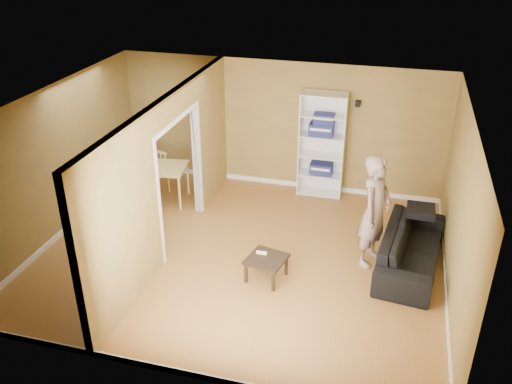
% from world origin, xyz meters
% --- Properties ---
extents(room_shell, '(6.50, 6.50, 6.50)m').
position_xyz_m(room_shell, '(0.00, 0.00, 1.30)').
color(room_shell, '#99583F').
rests_on(room_shell, ground).
extents(partition, '(0.22, 5.50, 2.60)m').
position_xyz_m(partition, '(-1.20, 0.00, 1.30)').
color(partition, '#A27E3A').
rests_on(partition, ground).
extents(wall_speaker, '(0.10, 0.10, 0.10)m').
position_xyz_m(wall_speaker, '(1.50, 2.69, 1.90)').
color(wall_speaker, black).
rests_on(wall_speaker, room_shell).
extents(sofa, '(2.29, 1.18, 0.84)m').
position_xyz_m(sofa, '(2.70, 0.42, 0.42)').
color(sofa, black).
rests_on(sofa, ground).
extents(person, '(0.96, 0.86, 2.17)m').
position_xyz_m(person, '(2.07, 0.37, 1.09)').
color(person, slate).
rests_on(person, ground).
extents(bookshelf, '(0.88, 0.38, 2.09)m').
position_xyz_m(bookshelf, '(0.89, 2.61, 1.04)').
color(bookshelf, white).
rests_on(bookshelf, ground).
extents(paper_box_navy_a, '(0.44, 0.28, 0.22)m').
position_xyz_m(paper_box_navy_a, '(0.90, 2.56, 0.55)').
color(paper_box_navy_a, '#121849').
rests_on(paper_box_navy_a, bookshelf).
extents(paper_box_navy_b, '(0.46, 0.30, 0.23)m').
position_xyz_m(paper_box_navy_b, '(0.86, 2.56, 1.38)').
color(paper_box_navy_b, navy).
rests_on(paper_box_navy_b, bookshelf).
extents(paper_box_navy_c, '(0.39, 0.26, 0.20)m').
position_xyz_m(paper_box_navy_c, '(0.90, 2.56, 1.56)').
color(paper_box_navy_c, navy).
rests_on(paper_box_navy_c, bookshelf).
extents(coffee_table, '(0.56, 0.56, 0.37)m').
position_xyz_m(coffee_table, '(0.56, -0.53, 0.32)').
color(coffee_table, black).
rests_on(coffee_table, ground).
extents(game_controller, '(0.17, 0.04, 0.03)m').
position_xyz_m(game_controller, '(0.46, -0.43, 0.39)').
color(game_controller, white).
rests_on(game_controller, coffee_table).
extents(dining_table, '(1.16, 0.78, 0.73)m').
position_xyz_m(dining_table, '(-2.14, 1.43, 0.65)').
color(dining_table, tan).
rests_on(dining_table, ground).
extents(chair_left, '(0.63, 0.63, 1.06)m').
position_xyz_m(chair_left, '(-2.91, 1.45, 0.53)').
color(chair_left, tan).
rests_on(chair_left, ground).
extents(chair_near, '(0.52, 0.52, 0.94)m').
position_xyz_m(chair_near, '(-2.16, 0.90, 0.47)').
color(chair_near, tan).
rests_on(chair_near, ground).
extents(chair_far, '(0.51, 0.51, 0.87)m').
position_xyz_m(chair_far, '(-2.16, 1.99, 0.44)').
color(chair_far, tan).
rests_on(chair_far, ground).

